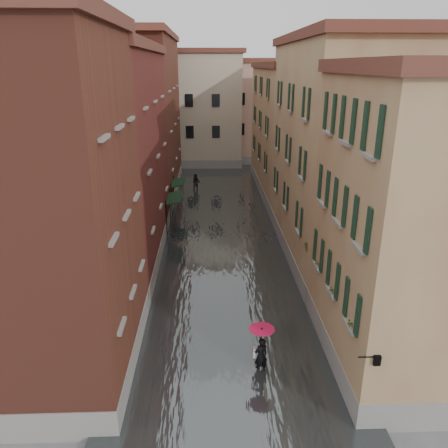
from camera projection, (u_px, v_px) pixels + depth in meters
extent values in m
plane|color=#59595B|center=(230.00, 333.00, 20.34)|extent=(120.00, 120.00, 0.00)
cube|color=#3F4445|center=(221.00, 231.00, 32.51)|extent=(10.00, 60.00, 0.20)
cube|color=brown|center=(43.00, 218.00, 15.99)|extent=(6.00, 8.00, 13.00)
cube|color=maroon|center=(108.00, 162.00, 26.40)|extent=(6.00, 14.00, 12.50)
cube|color=brown|center=(142.00, 120.00, 40.22)|extent=(6.00, 16.00, 14.00)
cube|color=#9A6F4F|center=(415.00, 232.00, 16.72)|extent=(6.00, 8.00, 11.50)
cube|color=tan|center=(337.00, 156.00, 26.79)|extent=(6.00, 14.00, 13.00)
cube|color=#9A6F4F|center=(292.00, 133.00, 41.12)|extent=(6.00, 16.00, 11.50)
cube|color=#B1A98D|center=(191.00, 110.00, 53.66)|extent=(12.00, 9.00, 13.00)
cube|color=tan|center=(262.00, 112.00, 56.02)|extent=(10.00, 9.00, 12.00)
cube|color=black|center=(174.00, 198.00, 32.22)|extent=(1.09, 3.15, 0.31)
cylinder|color=black|center=(166.00, 219.00, 31.12)|extent=(0.06, 0.06, 2.80)
cylinder|color=black|center=(170.00, 206.00, 34.08)|extent=(0.06, 0.06, 2.80)
cube|color=black|center=(178.00, 182.00, 36.40)|extent=(1.09, 2.80, 0.31)
cylinder|color=black|center=(171.00, 200.00, 35.47)|extent=(0.06, 0.06, 2.80)
cylinder|color=black|center=(174.00, 191.00, 38.09)|extent=(0.06, 0.06, 2.80)
cylinder|color=black|center=(368.00, 357.00, 13.78)|extent=(0.60, 0.05, 0.05)
cube|color=black|center=(376.00, 359.00, 13.83)|extent=(0.22, 0.22, 0.35)
cube|color=beige|center=(376.00, 359.00, 13.83)|extent=(0.14, 0.14, 0.24)
cube|color=#984C31|center=(354.00, 328.00, 15.22)|extent=(0.22, 0.85, 0.18)
imported|color=#265926|center=(356.00, 317.00, 15.08)|extent=(0.59, 0.51, 0.66)
cube|color=#984C31|center=(335.00, 294.00, 17.49)|extent=(0.22, 0.85, 0.18)
imported|color=#265926|center=(336.00, 284.00, 17.35)|extent=(0.59, 0.51, 0.66)
cube|color=#984C31|center=(320.00, 267.00, 19.79)|extent=(0.22, 0.85, 0.18)
imported|color=#265926|center=(321.00, 259.00, 19.64)|extent=(0.59, 0.51, 0.66)
cube|color=#984C31|center=(309.00, 247.00, 21.94)|extent=(0.22, 0.85, 0.18)
imported|color=#265926|center=(310.00, 239.00, 21.79)|extent=(0.59, 0.51, 0.66)
imported|color=black|center=(261.00, 356.00, 17.49)|extent=(0.69, 0.59, 1.62)
cube|color=beige|center=(254.00, 352.00, 17.48)|extent=(0.08, 0.30, 0.38)
cylinder|color=black|center=(261.00, 344.00, 17.31)|extent=(0.02, 0.02, 1.00)
cone|color=#C00C3B|center=(262.00, 332.00, 17.11)|extent=(1.05, 1.05, 0.28)
imported|color=black|center=(196.00, 183.00, 42.84)|extent=(0.87, 0.69, 1.74)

